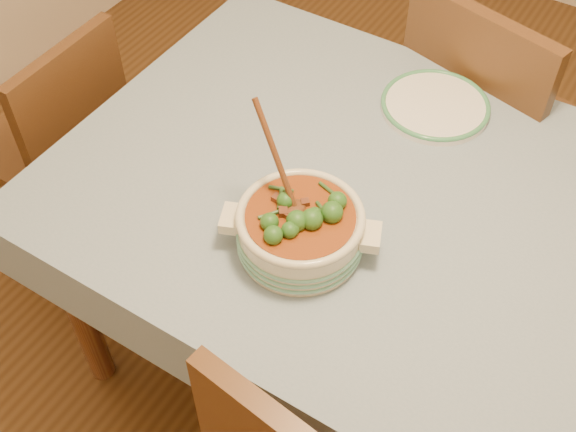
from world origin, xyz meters
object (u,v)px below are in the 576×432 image
Objects in this scene: white_plate at (435,106)px; stew_casserole at (300,227)px; chair_left at (61,139)px; dining_table at (411,238)px; chair_far at (482,119)px.

stew_casserole is at bearing -95.93° from white_plate.
white_plate is 0.33× the size of chair_left.
chair_left is at bearing -158.24° from white_plate.
dining_table is at bearing 52.72° from stew_casserole.
white_plate is 1.11m from chair_left.
white_plate is 0.29× the size of chair_far.
chair_far is 1.14× the size of chair_left.
stew_casserole is 0.35× the size of chair_far.
stew_casserole is 0.40× the size of chair_left.
chair_left is at bearing -177.01° from dining_table.
chair_left is at bearing 170.09° from stew_casserole.
stew_casserole is at bearing 79.51° from chair_left.
dining_table is 0.37m from white_plate.
chair_left reaches higher than white_plate.
stew_casserole is 1.01m from chair_left.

